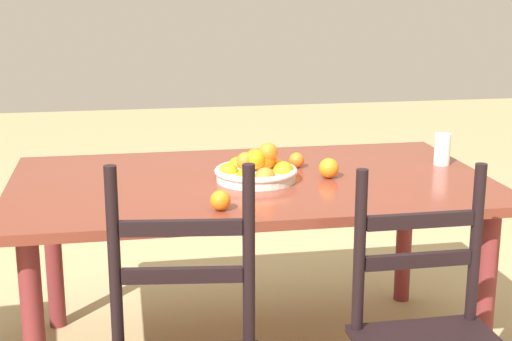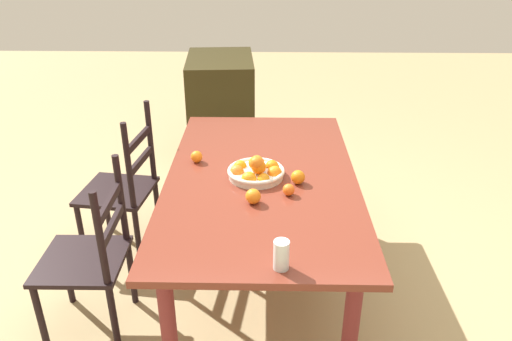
# 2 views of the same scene
# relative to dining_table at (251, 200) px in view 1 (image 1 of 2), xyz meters

# --- Properties ---
(dining_table) EXTENTS (1.82, 1.05, 0.73)m
(dining_table) POSITION_rel_dining_table_xyz_m (0.00, 0.00, 0.00)
(dining_table) COLOR brown
(dining_table) RESTS_ON ground
(fruit_bowl) EXTENTS (0.32, 0.32, 0.15)m
(fruit_bowl) POSITION_rel_dining_table_xyz_m (-0.02, 0.03, 0.12)
(fruit_bowl) COLOR silver
(fruit_bowl) RESTS_ON dining_table
(orange_loose_0) EXTENTS (0.08, 0.08, 0.08)m
(orange_loose_0) POSITION_rel_dining_table_xyz_m (-0.30, 0.04, 0.12)
(orange_loose_0) COLOR orange
(orange_loose_0) RESTS_ON dining_table
(orange_loose_1) EXTENTS (0.08, 0.08, 0.08)m
(orange_loose_1) POSITION_rel_dining_table_xyz_m (-0.08, -0.20, 0.12)
(orange_loose_1) COLOR orange
(orange_loose_1) RESTS_ON dining_table
(orange_loose_2) EXTENTS (0.07, 0.07, 0.07)m
(orange_loose_2) POSITION_rel_dining_table_xyz_m (0.17, 0.38, 0.12)
(orange_loose_2) COLOR orange
(orange_loose_2) RESTS_ON dining_table
(orange_loose_3) EXTENTS (0.06, 0.06, 0.06)m
(orange_loose_3) POSITION_rel_dining_table_xyz_m (-0.21, -0.14, 0.11)
(orange_loose_3) COLOR orange
(orange_loose_3) RESTS_ON dining_table
(drinking_glass) EXTENTS (0.07, 0.07, 0.13)m
(drinking_glass) POSITION_rel_dining_table_xyz_m (-0.81, -0.09, 0.15)
(drinking_glass) COLOR silver
(drinking_glass) RESTS_ON dining_table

